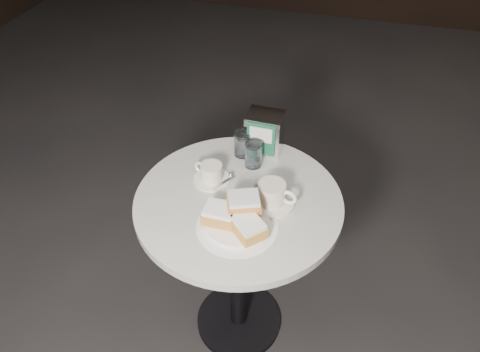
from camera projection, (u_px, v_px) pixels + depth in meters
name	position (u px, v px, depth m)	size (l,w,h in m)	color
ground	(239.00, 321.00, 2.05)	(7.00, 7.00, 0.00)	black
cafe_table	(239.00, 238.00, 1.69)	(0.70, 0.70, 0.74)	black
sugar_spill	(237.00, 226.00, 1.47)	(0.26, 0.26, 0.00)	white
beignet_plate	(237.00, 217.00, 1.45)	(0.26, 0.26, 0.10)	white
coffee_cup_left	(211.00, 174.00, 1.62)	(0.16, 0.16, 0.07)	white
coffee_cup_right	(272.00, 195.00, 1.53)	(0.18, 0.18, 0.08)	silver
water_glass_left	(242.00, 144.00, 1.71)	(0.08, 0.08, 0.10)	silver
water_glass_right	(253.00, 155.00, 1.67)	(0.07, 0.07, 0.10)	silver
napkin_dispenser	(265.00, 132.00, 1.72)	(0.13, 0.11, 0.15)	silver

